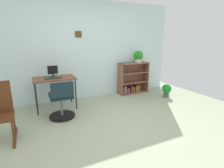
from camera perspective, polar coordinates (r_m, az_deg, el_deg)
The scene contains 9 objects.
ground_plane at distance 3.20m, azimuth 3.84°, elevation -15.29°, with size 6.24×6.24×0.00m, color #A0AA8A.
wall_back at distance 4.78m, azimuth -8.83°, elevation 10.67°, with size 5.20×0.12×2.57m.
desk at distance 4.19m, azimuth -18.31°, elevation 1.10°, with size 0.92×0.59×0.74m.
monitor at distance 4.23m, azimuth -18.73°, elevation 3.85°, with size 0.22×0.16×0.26m.
keyboard at distance 4.09m, azimuth -18.60°, elevation 1.82°, with size 0.38×0.13×0.02m, color #213520.
office_chair at distance 3.70m, azimuth -16.08°, elevation -5.65°, with size 0.52×0.55×0.80m.
bookshelf_low at distance 5.30m, azimuth 6.58°, elevation 1.48°, with size 0.91×0.30×0.91m.
potted_plant_on_shelf at distance 5.23m, azimuth 8.61°, elevation 8.89°, with size 0.27×0.27×0.35m.
potted_plant_floor at distance 5.14m, azimuth 17.35°, elevation -1.76°, with size 0.26×0.26×0.36m.
Camera 1 is at (-1.38, -2.41, 1.59)m, focal length 28.06 mm.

